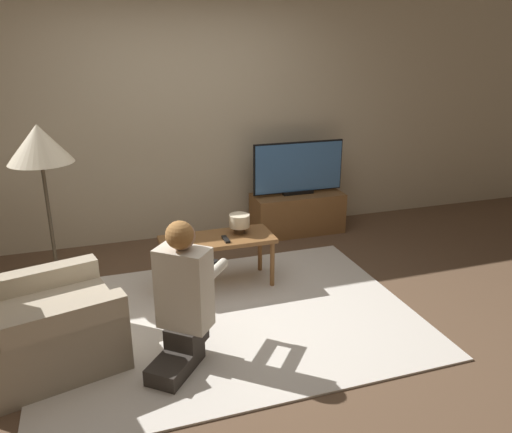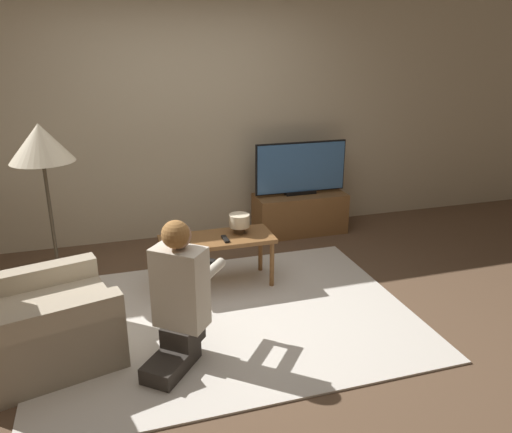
# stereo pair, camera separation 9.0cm
# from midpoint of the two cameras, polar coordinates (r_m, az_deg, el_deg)

# --- Properties ---
(ground_plane) EXTENTS (10.00, 10.00, 0.00)m
(ground_plane) POSITION_cam_midpoint_polar(r_m,az_deg,el_deg) (4.00, -3.76, -11.57)
(ground_plane) COLOR brown
(wall_back) EXTENTS (10.00, 0.06, 2.60)m
(wall_back) POSITION_cam_midpoint_polar(r_m,az_deg,el_deg) (5.38, -9.41, 11.06)
(wall_back) COLOR beige
(wall_back) RESTS_ON ground_plane
(rug) EXTENTS (2.86, 2.11, 0.02)m
(rug) POSITION_cam_midpoint_polar(r_m,az_deg,el_deg) (3.99, -3.76, -11.47)
(rug) COLOR silver
(rug) RESTS_ON ground_plane
(tv_stand) EXTENTS (1.02, 0.42, 0.45)m
(tv_stand) POSITION_cam_midpoint_polar(r_m,az_deg,el_deg) (5.64, 4.29, 0.39)
(tv_stand) COLOR brown
(tv_stand) RESTS_ON ground_plane
(tv) EXTENTS (1.04, 0.08, 0.59)m
(tv) POSITION_cam_midpoint_polar(r_m,az_deg,el_deg) (5.50, 4.41, 5.55)
(tv) COLOR black
(tv) RESTS_ON tv_stand
(coffee_table) EXTENTS (0.97, 0.41, 0.46)m
(coffee_table) POSITION_cam_midpoint_polar(r_m,az_deg,el_deg) (4.32, -5.05, -3.08)
(coffee_table) COLOR brown
(coffee_table) RESTS_ON ground_plane
(floor_lamp) EXTENTS (0.52, 0.52, 1.44)m
(floor_lamp) POSITION_cam_midpoint_polar(r_m,az_deg,el_deg) (4.39, -24.04, 7.06)
(floor_lamp) COLOR #4C4233
(floor_lamp) RESTS_ON ground_plane
(armchair) EXTENTS (1.07, 0.99, 0.96)m
(armchair) POSITION_cam_midpoint_polar(r_m,az_deg,el_deg) (3.65, -24.46, -11.42)
(armchair) COLOR #B7A88E
(armchair) RESTS_ON ground_plane
(person_kneeling) EXTENTS (0.68, 0.75, 0.99)m
(person_kneeling) POSITION_cam_midpoint_polar(r_m,az_deg,el_deg) (3.31, -9.08, -8.84)
(person_kneeling) COLOR #332D28
(person_kneeling) RESTS_ON rug
(table_lamp) EXTENTS (0.18, 0.18, 0.17)m
(table_lamp) POSITION_cam_midpoint_polar(r_m,az_deg,el_deg) (4.35, -2.50, -0.63)
(table_lamp) COLOR #4C3823
(table_lamp) RESTS_ON coffee_table
(remote) EXTENTS (0.04, 0.15, 0.02)m
(remote) POSITION_cam_midpoint_polar(r_m,az_deg,el_deg) (4.23, -4.08, -2.61)
(remote) COLOR black
(remote) RESTS_ON coffee_table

